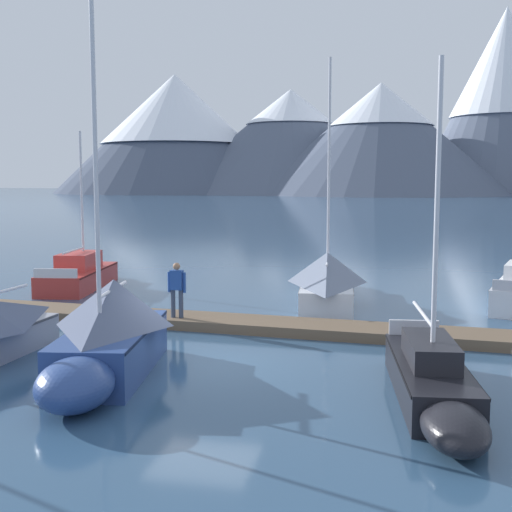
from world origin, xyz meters
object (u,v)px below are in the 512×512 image
(sailboat_mid_dock_starboard, at_px, (108,334))
(person_on_dock, at_px, (177,287))
(sailboat_far_berth, at_px, (327,278))
(sailboat_second_berth, at_px, (81,274))
(sailboat_outer_slip, at_px, (433,381))

(sailboat_mid_dock_starboard, bearing_deg, person_on_dock, 91.72)
(sailboat_mid_dock_starboard, bearing_deg, sailboat_far_berth, 69.74)
(sailboat_far_berth, bearing_deg, person_on_dock, -127.64)
(sailboat_mid_dock_starboard, distance_m, sailboat_far_berth, 11.18)
(sailboat_second_berth, distance_m, sailboat_far_berth, 10.61)
(sailboat_second_berth, height_order, person_on_dock, sailboat_second_berth)
(person_on_dock, bearing_deg, sailboat_outer_slip, -38.00)
(person_on_dock, bearing_deg, sailboat_far_berth, 52.36)
(sailboat_outer_slip, bearing_deg, sailboat_second_berth, 138.49)
(sailboat_mid_dock_starboard, bearing_deg, sailboat_outer_slip, -3.70)
(sailboat_mid_dock_starboard, relative_size, sailboat_far_berth, 1.04)
(sailboat_outer_slip, bearing_deg, sailboat_far_berth, 106.79)
(sailboat_second_berth, xyz_separation_m, sailboat_outer_slip, (13.83, -12.24, -0.06))
(sailboat_second_berth, xyz_separation_m, sailboat_far_berth, (10.52, -1.29, 0.32))
(sailboat_second_berth, height_order, sailboat_far_berth, sailboat_far_berth)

